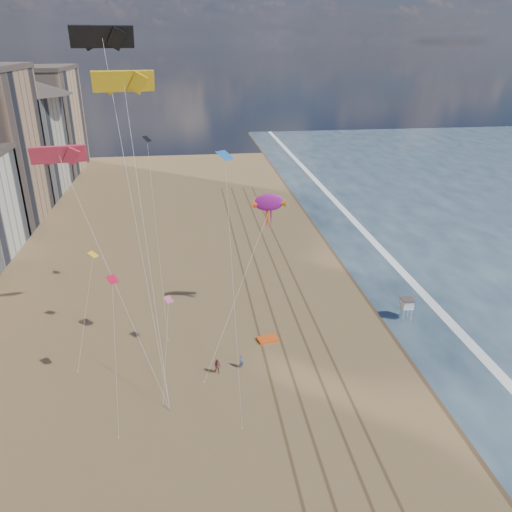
{
  "coord_description": "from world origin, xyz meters",
  "views": [
    {
      "loc": [
        -8.36,
        -27.25,
        32.65
      ],
      "look_at": [
        -1.29,
        26.0,
        9.5
      ],
      "focal_mm": 35.0,
      "sensor_mm": 36.0,
      "label": 1
    }
  ],
  "objects_px": {
    "grounded_kite": "(268,339)",
    "kite_flyer_a": "(241,361)",
    "lifeguard_stand": "(407,304)",
    "kite_flyer_b": "(217,367)",
    "show_kite": "(269,203)"
  },
  "relations": [
    {
      "from": "kite_flyer_a",
      "to": "kite_flyer_b",
      "type": "height_order",
      "value": "kite_flyer_b"
    },
    {
      "from": "show_kite",
      "to": "kite_flyer_b",
      "type": "height_order",
      "value": "show_kite"
    },
    {
      "from": "grounded_kite",
      "to": "kite_flyer_a",
      "type": "distance_m",
      "value": 6.22
    },
    {
      "from": "lifeguard_stand",
      "to": "grounded_kite",
      "type": "xyz_separation_m",
      "value": [
        -18.18,
        -2.52,
        -2.08
      ]
    },
    {
      "from": "kite_flyer_b",
      "to": "kite_flyer_a",
      "type": "bearing_deg",
      "value": 35.09
    },
    {
      "from": "grounded_kite",
      "to": "kite_flyer_a",
      "type": "height_order",
      "value": "kite_flyer_a"
    },
    {
      "from": "lifeguard_stand",
      "to": "kite_flyer_b",
      "type": "height_order",
      "value": "lifeguard_stand"
    },
    {
      "from": "kite_flyer_a",
      "to": "lifeguard_stand",
      "type": "bearing_deg",
      "value": -12.62
    },
    {
      "from": "show_kite",
      "to": "kite_flyer_b",
      "type": "xyz_separation_m",
      "value": [
        -7.2,
        -11.42,
        -14.34
      ]
    },
    {
      "from": "kite_flyer_a",
      "to": "kite_flyer_b",
      "type": "relative_size",
      "value": 0.9
    },
    {
      "from": "grounded_kite",
      "to": "kite_flyer_b",
      "type": "height_order",
      "value": "kite_flyer_b"
    },
    {
      "from": "grounded_kite",
      "to": "show_kite",
      "type": "xyz_separation_m",
      "value": [
        0.89,
        5.67,
        15.1
      ]
    },
    {
      "from": "grounded_kite",
      "to": "kite_flyer_b",
      "type": "relative_size",
      "value": 1.34
    },
    {
      "from": "lifeguard_stand",
      "to": "grounded_kite",
      "type": "relative_size",
      "value": 1.21
    },
    {
      "from": "grounded_kite",
      "to": "kite_flyer_b",
      "type": "distance_m",
      "value": 8.57
    }
  ]
}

